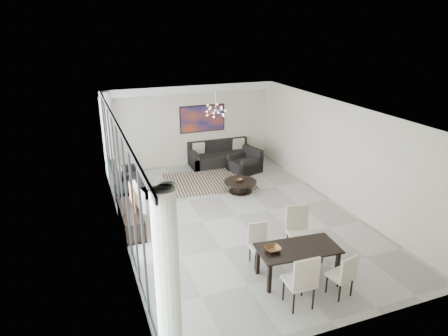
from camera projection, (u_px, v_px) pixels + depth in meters
name	position (u px, v px, depth m)	size (l,w,h in m)	color
room_shell	(254.00, 163.00, 10.41)	(6.00, 9.00, 2.90)	#A8A39B
window_wall	(124.00, 179.00, 9.30)	(0.37, 8.95, 2.90)	silver
soffit	(189.00, 89.00, 13.57)	(5.98, 0.40, 0.26)	white
painting	(203.00, 119.00, 14.28)	(1.68, 0.04, 0.98)	#B14018
chandelier	(216.00, 111.00, 12.24)	(0.66, 0.66, 0.71)	silver
rug	(208.00, 181.00, 13.06)	(2.78, 2.14, 0.01)	black
coffee_table	(240.00, 186.00, 12.20)	(1.00, 1.00, 0.35)	black
bowl_coffee	(239.00, 180.00, 12.11)	(0.24, 0.24, 0.07)	brown
sofa_main	(221.00, 156.00, 14.58)	(2.29, 0.94, 0.83)	black
loveseat	(126.00, 183.00, 12.19)	(0.93, 1.65, 0.83)	black
armchair	(245.00, 164.00, 13.88)	(1.12, 1.15, 0.80)	black
side_table	(123.00, 181.00, 12.10)	(0.41, 0.41, 0.57)	black
tv_console	(131.00, 219.00, 10.00)	(0.48, 1.70, 0.53)	black
television	(135.00, 197.00, 9.92)	(0.97, 0.13, 0.56)	gray
dining_table	(298.00, 251.00, 7.99)	(1.70, 0.95, 0.68)	black
dining_chair_sw	(303.00, 279.00, 7.07)	(0.52, 0.52, 1.10)	beige
dining_chair_se	(344.00, 274.00, 7.42)	(0.49, 0.49, 0.90)	beige
dining_chair_nw	(259.00, 241.00, 8.50)	(0.45, 0.45, 0.92)	beige
dining_chair_ne	(298.00, 226.00, 8.88)	(0.59, 0.59, 1.11)	beige
bowl_dining	(273.00, 249.00, 7.84)	(0.31, 0.31, 0.08)	brown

